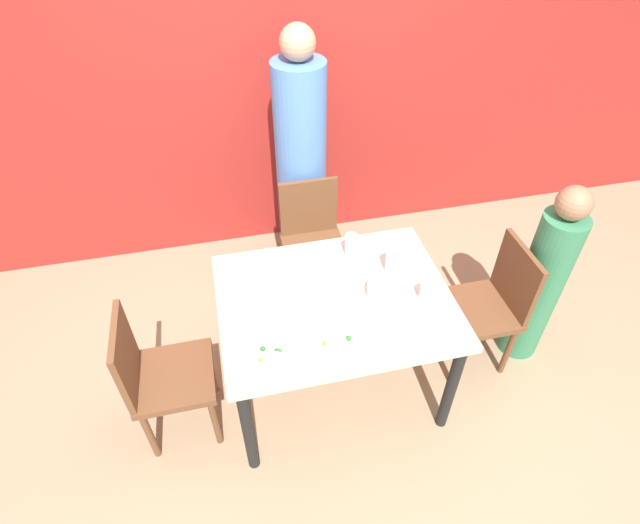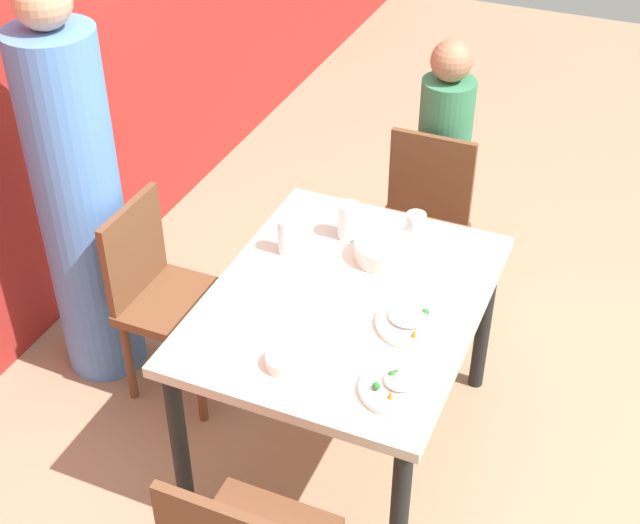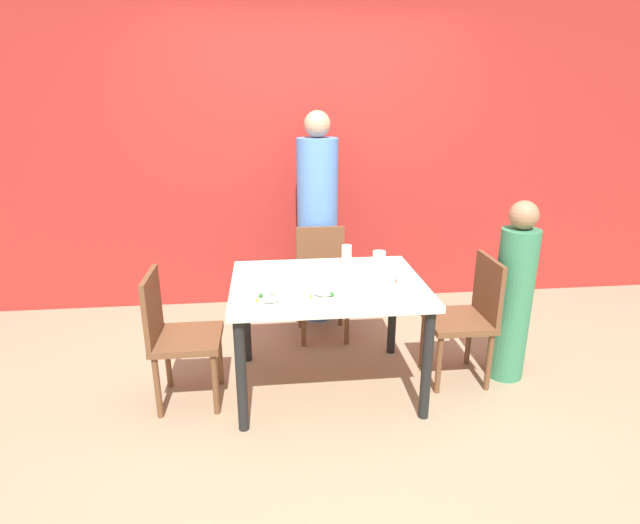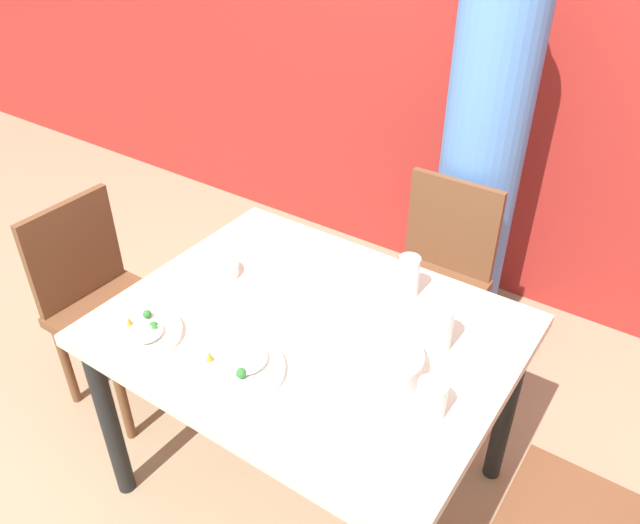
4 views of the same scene
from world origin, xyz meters
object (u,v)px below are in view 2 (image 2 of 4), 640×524
person_adult (80,204)px  plate_rice_adult (397,387)px  person_child (441,173)px  bowl_curry (385,250)px  chair_adult_spot (165,293)px  chair_child_spot (420,224)px  glass_water_tall (349,221)px

person_adult → plate_rice_adult: (-0.42, -1.45, -0.05)m
person_child → bowl_curry: size_ratio=5.31×
chair_adult_spot → bowl_curry: (0.21, -0.84, 0.30)m
chair_child_spot → person_child: person_child is taller
bowl_curry → glass_water_tall: glass_water_tall is taller
chair_adult_spot → person_child: size_ratio=0.70×
chair_child_spot → person_adult: bearing=-142.4°
chair_adult_spot → chair_child_spot: same height
chair_child_spot → person_adult: 1.46m
chair_adult_spot → plate_rice_adult: size_ratio=3.62×
chair_child_spot → person_child: 0.31m
bowl_curry → chair_child_spot: bearing=4.9°
chair_adult_spot → glass_water_tall: glass_water_tall is taller
person_adult → plate_rice_adult: size_ratio=7.36×
glass_water_tall → bowl_curry: bearing=-114.1°
chair_adult_spot → person_adult: 0.48m
glass_water_tall → chair_adult_spot: bearing=113.7°
chair_adult_spot → person_child: bearing=-34.0°
chair_child_spot → plate_rice_adult: chair_child_spot is taller
chair_adult_spot → person_adult: (-0.00, 0.34, 0.33)m
chair_child_spot → bowl_curry: 0.72m
chair_child_spot → plate_rice_adult: size_ratio=3.62×
bowl_curry → person_child: bearing=3.3°
person_child → plate_rice_adult: size_ratio=5.18×
plate_rice_adult → glass_water_tall: glass_water_tall is taller
chair_adult_spot → person_child: person_child is taller
person_child → bowl_curry: person_child is taller
person_adult → chair_adult_spot: bearing=-90.0°
chair_adult_spot → glass_water_tall: (0.29, -0.66, 0.34)m
bowl_curry → plate_rice_adult: 0.69m
bowl_curry → glass_water_tall: 0.19m
chair_adult_spot → bowl_curry: bearing=-75.7°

